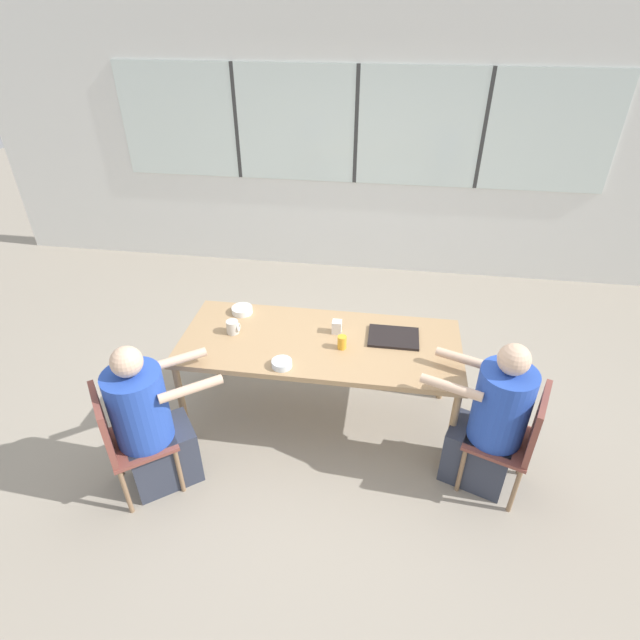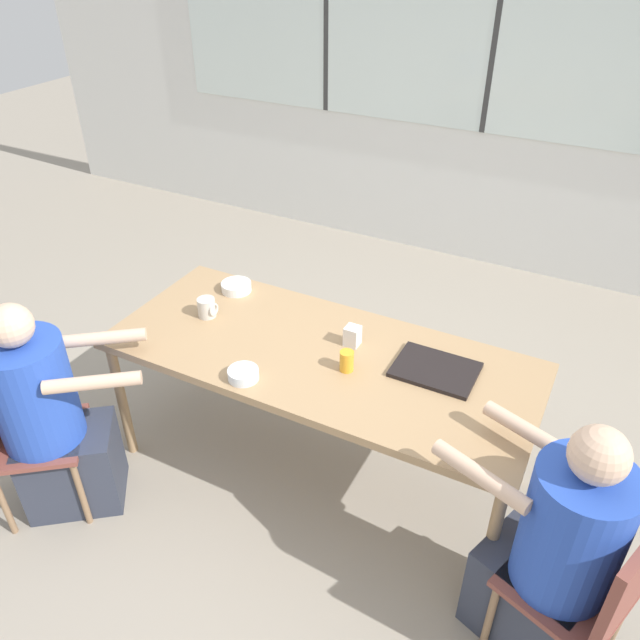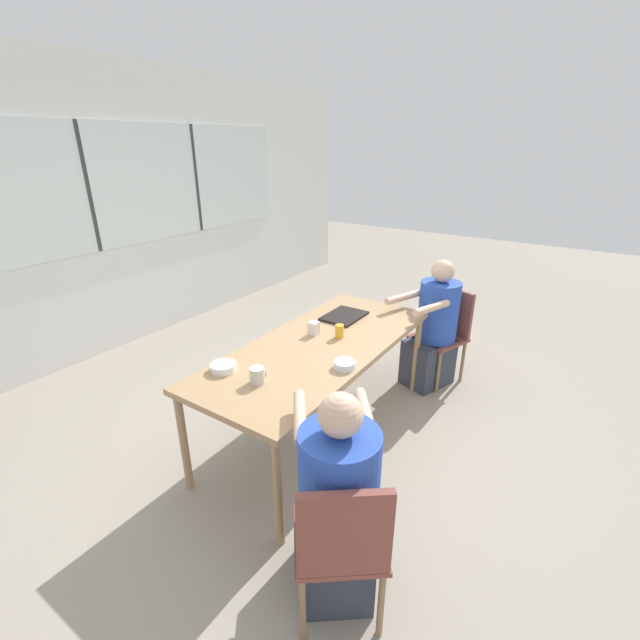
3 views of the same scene
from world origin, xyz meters
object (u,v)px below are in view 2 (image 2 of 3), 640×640
at_px(person_man_blue_shirt, 51,422).
at_px(bowl_white_shallow, 243,374).
at_px(person_woman_green_shirt, 552,556).
at_px(bowl_cereal, 236,287).
at_px(juice_glass, 347,361).
at_px(chair_for_woman_green_shirt, 596,589).
at_px(chair_for_man_blue_shirt, 12,427).
at_px(milk_carton_small, 352,336).
at_px(coffee_mug, 207,308).

distance_m(person_man_blue_shirt, bowl_white_shallow, 0.93).
bearing_deg(bowl_white_shallow, person_woman_green_shirt, -4.40).
bearing_deg(bowl_cereal, juice_glass, -22.89).
relative_size(chair_for_woman_green_shirt, chair_for_man_blue_shirt, 1.00).
relative_size(juice_glass, bowl_cereal, 0.61).
relative_size(person_woman_green_shirt, juice_glass, 11.74).
distance_m(chair_for_man_blue_shirt, person_woman_green_shirt, 2.33).
height_order(milk_carton_small, bowl_cereal, milk_carton_small).
relative_size(chair_for_woman_green_shirt, coffee_mug, 8.58).
distance_m(person_woman_green_shirt, juice_glass, 1.11).
distance_m(person_man_blue_shirt, juice_glass, 1.37).
relative_size(chair_for_woman_green_shirt, milk_carton_small, 8.68).
height_order(coffee_mug, bowl_cereal, coffee_mug).
bearing_deg(chair_for_woman_green_shirt, milk_carton_small, 83.52).
bearing_deg(chair_for_man_blue_shirt, person_man_blue_shirt, 90.00).
bearing_deg(coffee_mug, juice_glass, -5.10).
distance_m(chair_for_woman_green_shirt, person_man_blue_shirt, 2.33).
bearing_deg(coffee_mug, person_woman_green_shirt, -13.70).
distance_m(chair_for_woman_green_shirt, bowl_white_shallow, 1.56).
distance_m(milk_carton_small, bowl_cereal, 0.78).
height_order(person_woman_green_shirt, coffee_mug, person_woman_green_shirt).
height_order(milk_carton_small, bowl_white_shallow, milk_carton_small).
distance_m(person_man_blue_shirt, bowl_cereal, 1.12).
xyz_separation_m(coffee_mug, bowl_white_shallow, (0.43, -0.34, -0.03)).
height_order(person_man_blue_shirt, coffee_mug, person_man_blue_shirt).
xyz_separation_m(coffee_mug, milk_carton_small, (0.75, 0.11, -0.00)).
distance_m(chair_for_man_blue_shirt, person_man_blue_shirt, 0.17).
xyz_separation_m(person_woman_green_shirt, juice_glass, (-1.00, 0.37, 0.28)).
bearing_deg(bowl_cereal, person_woman_green_shirt, -21.42).
bearing_deg(chair_for_man_blue_shirt, coffee_mug, 113.71).
distance_m(person_woman_green_shirt, coffee_mug, 1.88).
relative_size(chair_for_woman_green_shirt, juice_glass, 8.67).
distance_m(chair_for_man_blue_shirt, bowl_cereal, 1.26).
relative_size(chair_for_woman_green_shirt, bowl_cereal, 5.29).
relative_size(chair_for_woman_green_shirt, person_woman_green_shirt, 0.74).
distance_m(juice_glass, bowl_cereal, 0.89).
relative_size(coffee_mug, bowl_cereal, 0.62).
relative_size(person_woman_green_shirt, person_man_blue_shirt, 1.01).
xyz_separation_m(chair_for_man_blue_shirt, person_man_blue_shirt, (0.14, 0.10, -0.00)).
bearing_deg(person_woman_green_shirt, coffee_mug, 96.47).
bearing_deg(bowl_cereal, bowl_white_shallow, -53.85).
xyz_separation_m(person_man_blue_shirt, milk_carton_small, (1.09, 0.88, 0.29)).
distance_m(coffee_mug, bowl_cereal, 0.27).
xyz_separation_m(chair_for_woman_green_shirt, person_man_blue_shirt, (-2.31, -0.27, -0.00)).
height_order(coffee_mug, bowl_white_shallow, coffee_mug).
bearing_deg(chair_for_woman_green_shirt, chair_for_man_blue_shirt, 118.73).
bearing_deg(bowl_white_shallow, juice_glass, 35.31).
relative_size(juice_glass, milk_carton_small, 1.00).
relative_size(person_man_blue_shirt, bowl_white_shallow, 8.32).
xyz_separation_m(milk_carton_small, bowl_cereal, (-0.76, 0.16, -0.02)).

